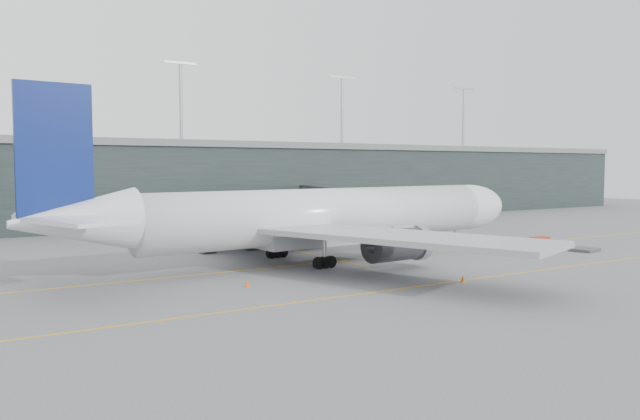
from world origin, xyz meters
TOP-DOWN VIEW (x-y plane):
  - ground at (0.00, 0.00)m, footprint 320.00×320.00m
  - taxiline_a at (0.00, -4.00)m, footprint 160.00×0.25m
  - taxiline_b at (0.00, -20.00)m, footprint 160.00×0.25m
  - taxiline_lead_main at (5.00, 20.00)m, footprint 0.25×60.00m
  - terminal at (-0.00, 58.00)m, footprint 240.00×36.00m
  - main_aircraft at (3.94, -2.47)m, footprint 63.19×59.21m
  - jet_bridge at (25.44, 25.89)m, footprint 8.82×46.76m
  - gse_cart at (31.72, -9.65)m, footprint 2.68×1.95m
  - baggage_dolly at (35.74, -13.24)m, footprint 3.92×3.40m
  - uld_a at (-5.32, 9.66)m, footprint 2.06×1.75m
  - uld_b at (-3.78, 12.12)m, footprint 2.55×2.25m
  - uld_c at (0.65, 9.64)m, footprint 1.92×1.59m
  - cone_nose at (32.44, -5.87)m, footprint 0.43×0.43m
  - cone_wing_stbd at (7.48, -20.62)m, footprint 0.40×0.40m
  - cone_wing_port at (6.99, 12.23)m, footprint 0.44×0.44m
  - cone_tail at (-10.24, -12.21)m, footprint 0.42×0.42m

SIDE VIEW (x-z plane):
  - ground at x=0.00m, z-range 0.00..0.00m
  - taxiline_a at x=0.00m, z-range 0.00..0.02m
  - taxiline_b at x=0.00m, z-range 0.00..0.02m
  - taxiline_lead_main at x=5.00m, z-range 0.00..0.02m
  - baggage_dolly at x=35.74m, z-range 0.03..0.38m
  - cone_wing_stbd at x=7.48m, z-range 0.00..0.64m
  - cone_tail at x=-10.24m, z-range 0.00..0.66m
  - cone_nose at x=32.44m, z-range 0.00..0.68m
  - cone_wing_port at x=6.99m, z-range 0.00..0.71m
  - uld_c at x=0.65m, z-range 0.04..1.67m
  - uld_a at x=-5.32m, z-range 0.04..1.72m
  - gse_cart at x=31.72m, z-range 0.09..1.76m
  - uld_b at x=-3.78m, z-range 0.05..2.02m
  - main_aircraft at x=3.94m, z-range -3.89..13.83m
  - jet_bridge at x=25.44m, z-range 1.77..8.89m
  - terminal at x=0.00m, z-range -6.88..22.12m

